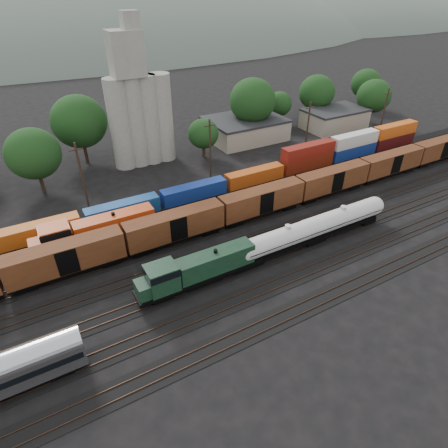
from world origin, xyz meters
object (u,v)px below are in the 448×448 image
grain_silo (139,111)px  orange_locomotive (92,231)px  green_locomotive (194,270)px  tank_car_a (287,238)px

grain_silo → orange_locomotive: bearing=-123.1°
green_locomotive → tank_car_a: bearing=0.0°
orange_locomotive → tank_car_a: bearing=-32.2°
grain_silo → green_locomotive: bearing=-100.7°
tank_car_a → green_locomotive: bearing=-180.0°
green_locomotive → orange_locomotive: bearing=121.6°
tank_car_a → grain_silo: size_ratio=0.58×
tank_car_a → grain_silo: 42.45m
orange_locomotive → grain_silo: bearing=56.9°
green_locomotive → tank_car_a: green_locomotive is taller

